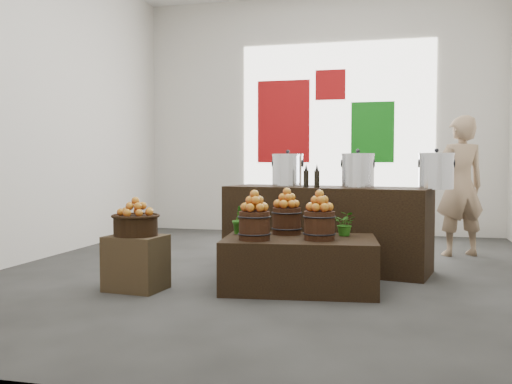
% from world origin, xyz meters
% --- Properties ---
extents(ground, '(7.00, 7.00, 0.00)m').
position_xyz_m(ground, '(0.00, 0.00, 0.00)').
color(ground, '#393936').
rests_on(ground, ground).
extents(back_wall, '(6.00, 0.04, 4.00)m').
position_xyz_m(back_wall, '(0.00, 3.50, 2.00)').
color(back_wall, beige).
rests_on(back_wall, ground).
extents(back_opening, '(3.20, 0.02, 2.40)m').
position_xyz_m(back_opening, '(0.30, 3.48, 2.00)').
color(back_opening, white).
rests_on(back_opening, back_wall).
extents(deco_red_left, '(0.90, 0.04, 1.40)m').
position_xyz_m(deco_red_left, '(-0.60, 3.47, 1.90)').
color(deco_red_left, '#9C0C0E').
rests_on(deco_red_left, back_wall).
extents(deco_green_right, '(0.70, 0.04, 1.00)m').
position_xyz_m(deco_green_right, '(0.90, 3.47, 1.70)').
color(deco_green_right, '#116D13').
rests_on(deco_green_right, back_wall).
extents(deco_red_upper, '(0.50, 0.04, 0.50)m').
position_xyz_m(deco_red_upper, '(0.20, 3.47, 2.50)').
color(deco_red_upper, '#9C0C0E').
rests_on(deco_red_upper, back_wall).
extents(crate, '(0.56, 0.48, 0.51)m').
position_xyz_m(crate, '(-1.08, -1.27, 0.26)').
color(crate, '#513B26').
rests_on(crate, ground).
extents(wicker_basket, '(0.41, 0.41, 0.19)m').
position_xyz_m(wicker_basket, '(-1.08, -1.27, 0.61)').
color(wicker_basket, black).
rests_on(wicker_basket, crate).
extents(apples_in_basket, '(0.32, 0.32, 0.17)m').
position_xyz_m(apples_in_basket, '(-1.08, -1.27, 0.79)').
color(apples_in_basket, '#9E0518').
rests_on(apples_in_basket, wicker_basket).
extents(display_table, '(1.51, 1.03, 0.49)m').
position_xyz_m(display_table, '(0.42, -0.89, 0.25)').
color(display_table, black).
rests_on(display_table, ground).
extents(apple_bucket_front_left, '(0.28, 0.28, 0.26)m').
position_xyz_m(apple_bucket_front_left, '(0.04, -1.13, 0.62)').
color(apple_bucket_front_left, '#361A0E').
rests_on(apple_bucket_front_left, display_table).
extents(apples_in_bucket_front_left, '(0.21, 0.21, 0.19)m').
position_xyz_m(apples_in_bucket_front_left, '(0.04, -1.13, 0.85)').
color(apples_in_bucket_front_left, '#9E0518').
rests_on(apples_in_bucket_front_left, apple_bucket_front_left).
extents(apple_bucket_front_right, '(0.28, 0.28, 0.26)m').
position_xyz_m(apple_bucket_front_right, '(0.62, -0.98, 0.62)').
color(apple_bucket_front_right, '#361A0E').
rests_on(apple_bucket_front_right, display_table).
extents(apples_in_bucket_front_right, '(0.21, 0.21, 0.19)m').
position_xyz_m(apples_in_bucket_front_right, '(0.62, -0.98, 0.85)').
color(apples_in_bucket_front_right, '#9E0518').
rests_on(apples_in_bucket_front_right, apple_bucket_front_right).
extents(apple_bucket_rear, '(0.28, 0.28, 0.26)m').
position_xyz_m(apple_bucket_rear, '(0.25, -0.64, 0.62)').
color(apple_bucket_rear, '#361A0E').
rests_on(apple_bucket_rear, display_table).
extents(apples_in_bucket_rear, '(0.21, 0.21, 0.19)m').
position_xyz_m(apples_in_bucket_rear, '(0.25, -0.64, 0.85)').
color(apples_in_bucket_rear, '#9E0518').
rests_on(apples_in_bucket_rear, apple_bucket_rear).
extents(herb_garnish_right, '(0.25, 0.23, 0.24)m').
position_xyz_m(herb_garnish_right, '(0.82, -0.64, 0.61)').
color(herb_garnish_right, '#215F14').
rests_on(herb_garnish_right, display_table).
extents(herb_garnish_left, '(0.19, 0.16, 0.30)m').
position_xyz_m(herb_garnish_left, '(-0.20, -0.73, 0.64)').
color(herb_garnish_left, '#215F14').
rests_on(herb_garnish_left, display_table).
extents(counter, '(2.37, 1.14, 0.93)m').
position_xyz_m(counter, '(0.53, 0.22, 0.46)').
color(counter, black).
rests_on(counter, ground).
extents(stock_pot_left, '(0.35, 0.35, 0.35)m').
position_xyz_m(stock_pot_left, '(0.07, 0.31, 1.10)').
color(stock_pot_left, silver).
rests_on(stock_pot_left, counter).
extents(stock_pot_center, '(0.35, 0.35, 0.35)m').
position_xyz_m(stock_pot_center, '(0.89, 0.15, 1.10)').
color(stock_pot_center, silver).
rests_on(stock_pot_center, counter).
extents(stock_pot_right, '(0.35, 0.35, 0.35)m').
position_xyz_m(stock_pot_right, '(1.70, -0.01, 1.10)').
color(stock_pot_right, silver).
rests_on(stock_pot_right, counter).
extents(oil_cruets, '(0.17, 0.09, 0.26)m').
position_xyz_m(oil_cruets, '(0.49, -0.00, 1.06)').
color(oil_cruets, black).
rests_on(oil_cruets, counter).
extents(shopper, '(0.77, 0.65, 1.80)m').
position_xyz_m(shopper, '(2.09, 1.54, 0.90)').
color(shopper, '#9A7C5E').
rests_on(shopper, ground).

